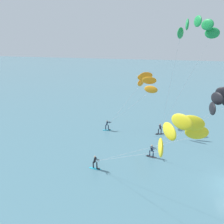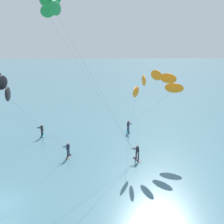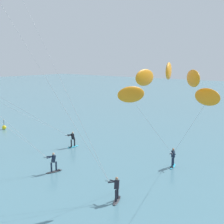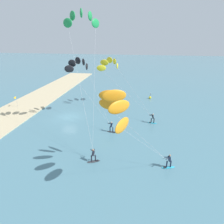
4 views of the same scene
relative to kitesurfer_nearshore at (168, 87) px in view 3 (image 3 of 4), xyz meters
name	(u,v)px [view 3 (image 3 of 4)]	position (x,y,z in m)	size (l,w,h in m)	color
kitesurfer_nearshore	(168,87)	(0.00, 0.00, 0.00)	(6.10, 8.39, 9.13)	#23ADD1
marker_buoy	(4,127)	(-26.70, 3.95, -7.22)	(0.56, 0.56, 1.38)	yellow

